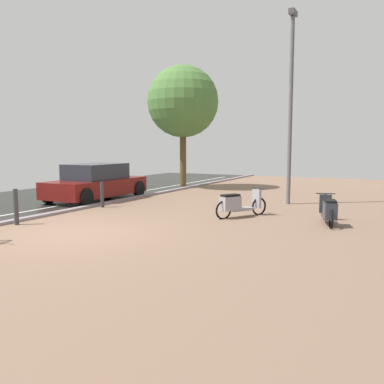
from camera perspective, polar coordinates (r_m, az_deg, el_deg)
The scene contains 8 objects.
ground at distance 9.32m, azimuth -9.60°, elevation -6.58°, with size 21.00×40.00×0.13m.
scooter_near at distance 11.34m, azimuth 18.29°, elevation -2.44°, with size 0.75×1.70×0.78m.
scooter_mid at distance 11.99m, azimuth 6.27°, elevation -1.66°, with size 1.03×1.65×0.83m.
parked_car_near at distance 16.22m, azimuth -13.03°, elevation 1.24°, with size 1.90×4.22×1.37m.
lamp_post at distance 15.01m, azimuth 13.43°, elevation 12.24°, with size 0.20×0.52×6.60m.
street_tree at distance 20.22m, azimuth -1.26°, elevation 12.29°, with size 3.41×3.41×5.85m.
bollard_near at distance 11.71m, azimuth -23.06°, elevation -1.89°, with size 0.12×0.12×0.94m.
bollard_far at distance 14.16m, azimuth -12.27°, elevation -0.37°, with size 0.12×0.12×0.85m.
Camera 1 is at (6.88, -7.27, 2.06)m, focal length 38.76 mm.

